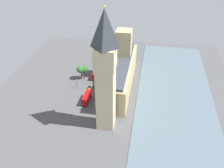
# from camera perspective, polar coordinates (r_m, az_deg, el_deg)

# --- Properties ---
(ground_plane) EXTENTS (140.27, 140.27, 0.00)m
(ground_plane) POSITION_cam_1_polar(r_m,az_deg,el_deg) (149.22, 1.22, -0.34)
(ground_plane) COLOR #4C4C4F
(river_thames) EXTENTS (42.09, 126.25, 0.25)m
(river_thames) POSITION_cam_1_polar(r_m,az_deg,el_deg) (148.78, 14.30, -1.53)
(river_thames) COLOR slate
(river_thames) RESTS_ON ground
(parliament_building) EXTENTS (13.51, 59.09, 31.51)m
(parliament_building) POSITION_cam_1_polar(r_m,az_deg,el_deg) (145.67, 2.15, 3.06)
(parliament_building) COLOR tan
(parliament_building) RESTS_ON ground
(clock_tower) EXTENTS (8.96, 8.96, 57.66)m
(clock_tower) POSITION_cam_1_polar(r_m,az_deg,el_deg) (103.50, -1.57, 2.85)
(clock_tower) COLOR #CCBA8E
(clock_tower) RESTS_ON ground
(car_white_near_tower) EXTENTS (2.02, 4.66, 1.74)m
(car_white_near_tower) POSITION_cam_1_polar(r_m,az_deg,el_deg) (169.01, -2.96, 4.23)
(car_white_near_tower) COLOR silver
(car_white_near_tower) RESTS_ON ground
(double_decker_bus_under_trees) EXTENTS (3.01, 10.60, 4.75)m
(double_decker_bus_under_trees) POSITION_cam_1_polar(r_m,az_deg,el_deg) (156.44, -3.82, 2.42)
(double_decker_bus_under_trees) COLOR #B20C0F
(double_decker_bus_under_trees) RESTS_ON ground
(car_yellow_cab_trailing) EXTENTS (2.09, 4.75, 1.74)m
(car_yellow_cab_trailing) POSITION_cam_1_polar(r_m,az_deg,el_deg) (146.26, -5.14, -0.81)
(car_yellow_cab_trailing) COLOR gold
(car_yellow_cab_trailing) RESTS_ON ground
(double_decker_bus_corner) EXTENTS (2.69, 10.51, 4.75)m
(double_decker_bus_corner) POSITION_cam_1_polar(r_m,az_deg,el_deg) (135.03, -5.98, -3.16)
(double_decker_bus_corner) COLOR #B20C0F
(double_decker_bus_corner) RESTS_ON ground
(pedestrian_by_river_gate) EXTENTS (0.68, 0.67, 1.64)m
(pedestrian_by_river_gate) POSITION_cam_1_polar(r_m,az_deg,el_deg) (172.33, 0.18, 4.82)
(pedestrian_by_river_gate) COLOR maroon
(pedestrian_by_river_gate) RESTS_ON ground
(pedestrian_opposite_hall) EXTENTS (0.66, 0.58, 1.61)m
(pedestrian_opposite_hall) POSITION_cam_1_polar(r_m,az_deg,el_deg) (138.93, -2.40, -2.80)
(pedestrian_opposite_hall) COLOR #336B60
(pedestrian_opposite_hall) RESTS_ON ground
(pedestrian_midblock) EXTENTS (0.57, 0.48, 1.50)m
(pedestrian_midblock) POSITION_cam_1_polar(r_m,az_deg,el_deg) (153.25, -1.34, 0.94)
(pedestrian_midblock) COLOR #336B60
(pedestrian_midblock) RESTS_ON ground
(plane_tree_leading) EXTENTS (5.24, 5.24, 9.05)m
(plane_tree_leading) POSITION_cam_1_polar(r_m,az_deg,el_deg) (153.64, -6.63, 3.43)
(plane_tree_leading) COLOR brown
(plane_tree_leading) RESTS_ON ground
(plane_tree_far_end) EXTENTS (5.40, 5.40, 9.23)m
(plane_tree_far_end) POSITION_cam_1_polar(r_m,az_deg,el_deg) (153.51, -7.28, 3.41)
(plane_tree_far_end) COLOR brown
(plane_tree_far_end) RESTS_ON ground
(street_lamp_kerbside) EXTENTS (0.56, 0.56, 6.04)m
(street_lamp_kerbside) POSITION_cam_1_polar(r_m,az_deg,el_deg) (145.70, -8.28, 0.37)
(street_lamp_kerbside) COLOR black
(street_lamp_kerbside) RESTS_ON ground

